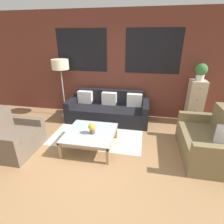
{
  "coord_description": "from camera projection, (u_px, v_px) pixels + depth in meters",
  "views": [
    {
      "loc": [
        0.81,
        -2.38,
        2.14
      ],
      "look_at": [
        0.11,
        1.24,
        0.55
      ],
      "focal_mm": 28.0,
      "sensor_mm": 36.0,
      "label": 1
    }
  ],
  "objects": [
    {
      "name": "ground_plane",
      "position": [
        93.0,
        166.0,
        3.14
      ],
      "size": [
        16.0,
        16.0,
        0.0
      ],
      "primitive_type": "plane",
      "color": "#9E754C"
    },
    {
      "name": "floor_lamp",
      "position": [
        60.0,
        66.0,
        4.65
      ],
      "size": [
        0.45,
        0.45,
        1.6
      ],
      "color": "#B2B2B7",
      "rests_on": "ground_plane"
    },
    {
      "name": "settee_vintage",
      "position": [
        207.0,
        142.0,
        3.31
      ],
      "size": [
        0.8,
        1.42,
        0.92
      ],
      "color": "olive",
      "rests_on": "ground_plane"
    },
    {
      "name": "wall_back_brick",
      "position": [
        116.0,
        66.0,
        4.78
      ],
      "size": [
        8.4,
        0.09,
        2.8
      ],
      "color": "brown",
      "rests_on": "ground_plane"
    },
    {
      "name": "armchair_corner",
      "position": [
        13.0,
        138.0,
        3.48
      ],
      "size": [
        0.8,
        0.94,
        0.84
      ],
      "color": "#6B5B4C",
      "rests_on": "ground_plane"
    },
    {
      "name": "drawer_cabinet",
      "position": [
        195.0,
        103.0,
        4.5
      ],
      "size": [
        0.38,
        0.4,
        1.16
      ],
      "color": "#C6B793",
      "rests_on": "ground_plane"
    },
    {
      "name": "rug",
      "position": [
        99.0,
        132.0,
        4.24
      ],
      "size": [
        2.1,
        1.48,
        0.0
      ],
      "color": "silver",
      "rests_on": "ground_plane"
    },
    {
      "name": "coffee_table",
      "position": [
        90.0,
        134.0,
        3.56
      ],
      "size": [
        0.98,
        0.98,
        0.36
      ],
      "color": "silver",
      "rests_on": "ground_plane"
    },
    {
      "name": "couch_dark",
      "position": [
        108.0,
        110.0,
        4.81
      ],
      "size": [
        2.17,
        0.88,
        0.78
      ],
      "color": "black",
      "rests_on": "ground_plane"
    },
    {
      "name": "potted_plant",
      "position": [
        201.0,
        71.0,
        4.18
      ],
      "size": [
        0.29,
        0.29,
        0.41
      ],
      "color": "silver",
      "rests_on": "drawer_cabinet"
    },
    {
      "name": "flower_vase",
      "position": [
        92.0,
        128.0,
        3.44
      ],
      "size": [
        0.15,
        0.15,
        0.23
      ],
      "color": "brown",
      "rests_on": "coffee_table"
    }
  ]
}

